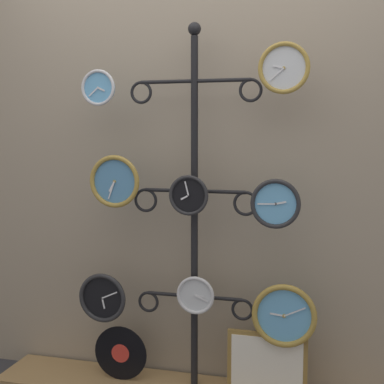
% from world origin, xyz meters
% --- Properties ---
extents(shop_wall, '(4.40, 0.04, 2.80)m').
position_xyz_m(shop_wall, '(0.00, 0.57, 1.40)').
color(shop_wall, gray).
rests_on(shop_wall, ground_plane).
extents(display_stand, '(0.71, 0.44, 1.99)m').
position_xyz_m(display_stand, '(0.00, 0.41, 0.62)').
color(display_stand, black).
rests_on(display_stand, ground_plane).
extents(clock_top_left, '(0.19, 0.04, 0.19)m').
position_xyz_m(clock_top_left, '(-0.50, 0.34, 1.66)').
color(clock_top_left, '#60A8DB').
extents(clock_top_right, '(0.25, 0.04, 0.25)m').
position_xyz_m(clock_top_right, '(0.46, 0.33, 1.74)').
color(clock_top_right, silver).
extents(clock_middle_left, '(0.28, 0.04, 0.28)m').
position_xyz_m(clock_middle_left, '(-0.41, 0.32, 1.17)').
color(clock_middle_left, '#4C84B2').
extents(clock_middle_center, '(0.21, 0.04, 0.21)m').
position_xyz_m(clock_middle_center, '(-0.01, 0.33, 1.11)').
color(clock_middle_center, black).
extents(clock_middle_right, '(0.25, 0.04, 0.25)m').
position_xyz_m(clock_middle_right, '(0.44, 0.32, 1.08)').
color(clock_middle_right, '#60A8DB').
extents(clock_bottom_left, '(0.27, 0.04, 0.27)m').
position_xyz_m(clock_bottom_left, '(-0.48, 0.30, 0.54)').
color(clock_bottom_left, black).
extents(clock_bottom_center, '(0.20, 0.04, 0.20)m').
position_xyz_m(clock_bottom_center, '(0.03, 0.33, 0.58)').
color(clock_bottom_center, silver).
extents(clock_bottom_right, '(0.33, 0.04, 0.33)m').
position_xyz_m(clock_bottom_right, '(0.49, 0.32, 0.52)').
color(clock_bottom_right, '#60A8DB').
extents(vinyl_record, '(0.31, 0.01, 0.31)m').
position_xyz_m(vinyl_record, '(-0.41, 0.35, 0.21)').
color(vinyl_record, black).
rests_on(vinyl_record, low_shelf).
extents(picture_frame, '(0.41, 0.02, 0.35)m').
position_xyz_m(picture_frame, '(0.40, 0.34, 0.24)').
color(picture_frame, olive).
rests_on(picture_frame, low_shelf).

